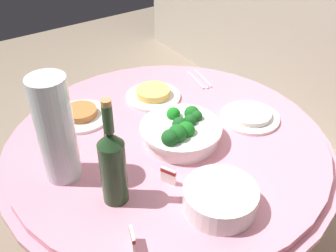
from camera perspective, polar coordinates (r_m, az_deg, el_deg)
name	(u,v)px	position (r m, az deg, el deg)	size (l,w,h in m)	color
buffet_table	(168,209)	(1.62, 0.00, -11.96)	(1.16, 1.16, 0.74)	maroon
broccoli_bowl	(181,131)	(1.33, 1.90, -0.80)	(0.28, 0.28, 0.11)	white
plate_stack	(220,198)	(1.12, 7.58, -10.41)	(0.21, 0.21, 0.07)	white
wine_bottle	(113,165)	(1.08, -8.04, -5.60)	(0.07, 0.07, 0.34)	#213E21
decorative_fruit_vase	(57,136)	(1.18, -15.87, -1.40)	(0.11, 0.11, 0.34)	silver
serving_tongs	(200,80)	(1.72, 4.68, 6.72)	(0.17, 0.08, 0.01)	silver
food_plate_peanuts	(81,115)	(1.50, -12.62, 1.63)	(0.22, 0.22, 0.04)	white
food_plate_noodles	(153,94)	(1.58, -2.16, 4.61)	(0.22, 0.22, 0.04)	white
food_plate_rice	(250,116)	(1.49, 11.84, 1.44)	(0.22, 0.22, 0.03)	white
label_placard_front	(133,239)	(1.03, -5.18, -16.02)	(0.05, 0.03, 0.05)	white
label_placard_mid	(168,175)	(1.18, 0.04, -7.18)	(0.05, 0.03, 0.05)	white
label_placard_rear	(109,141)	(1.32, -8.52, -2.20)	(0.05, 0.02, 0.05)	white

